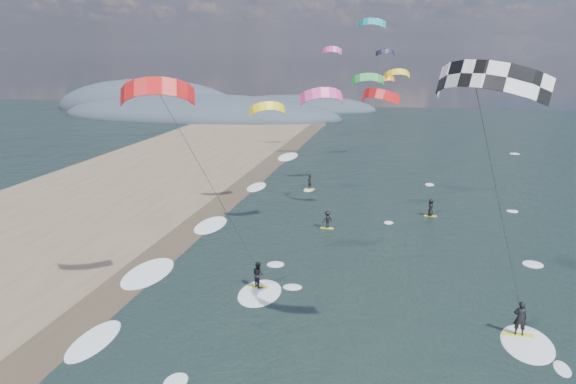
# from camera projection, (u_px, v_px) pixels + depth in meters

# --- Properties ---
(wet_sand_strip) EXTENTS (3.00, 240.00, 0.00)m
(wet_sand_strip) POSITION_uv_depth(u_px,v_px,m) (101.00, 304.00, 33.46)
(wet_sand_strip) COLOR #382D23
(wet_sand_strip) RESTS_ON ground
(coastal_hills) EXTENTS (80.00, 41.00, 15.00)m
(coastal_hills) POSITION_uv_depth(u_px,v_px,m) (191.00, 112.00, 132.77)
(coastal_hills) COLOR #3D4756
(coastal_hills) RESTS_ON ground
(kitesurfer_near_a) EXTENTS (8.09, 9.46, 14.90)m
(kitesurfer_near_a) POSITION_uv_depth(u_px,v_px,m) (485.00, 133.00, 22.83)
(kitesurfer_near_a) COLOR yellow
(kitesurfer_near_a) RESTS_ON ground
(kitesurfer_near_b) EXTENTS (7.09, 8.69, 14.04)m
(kitesurfer_near_b) POSITION_uv_depth(u_px,v_px,m) (193.00, 159.00, 29.96)
(kitesurfer_near_b) COLOR yellow
(kitesurfer_near_b) RESTS_ON ground
(far_kitesurfers) EXTENTS (13.59, 13.98, 1.60)m
(far_kitesurfers) POSITION_uv_depth(u_px,v_px,m) (359.00, 207.00, 50.94)
(far_kitesurfers) COLOR yellow
(far_kitesurfers) RESTS_ON ground
(bg_kite_field) EXTENTS (14.24, 67.10, 12.24)m
(bg_kite_field) POSITION_uv_depth(u_px,v_px,m) (366.00, 71.00, 69.50)
(bg_kite_field) COLOR red
(bg_kite_field) RESTS_ON ground
(shoreline_surf) EXTENTS (2.40, 79.40, 0.11)m
(shoreline_surf) POSITION_uv_depth(u_px,v_px,m) (154.00, 275.00, 37.72)
(shoreline_surf) COLOR white
(shoreline_surf) RESTS_ON ground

